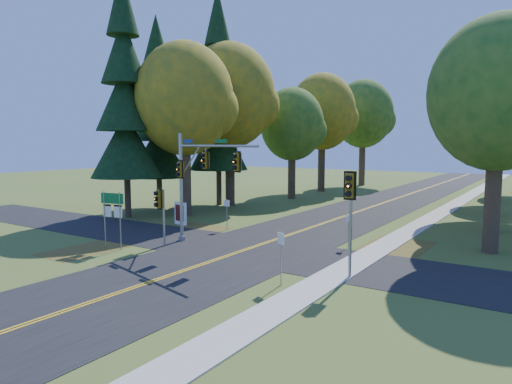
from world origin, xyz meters
The scene contains 29 objects.
ground centered at (0.00, 0.00, 0.00)m, with size 160.00×160.00×0.00m, color #425B20.
road_main centered at (0.00, 0.00, 0.01)m, with size 8.00×160.00×0.02m, color black.
road_cross centered at (0.00, 2.00, 0.01)m, with size 60.00×6.00×0.02m, color black.
centerline_left centered at (-0.10, 0.00, 0.03)m, with size 0.10×160.00×0.01m, color gold.
centerline_right centered at (0.10, 0.00, 0.03)m, with size 0.10×160.00×0.01m, color gold.
sidewalk_east centered at (6.20, 0.00, 0.03)m, with size 1.60×160.00×0.06m, color #9E998E.
leaf_patch_w_near centered at (-6.50, 4.00, 0.01)m, with size 4.00×6.00×0.00m, color brown.
leaf_patch_e centered at (6.80, 6.00, 0.01)m, with size 3.50×8.00×0.00m, color brown.
leaf_patch_w_far centered at (-7.50, -3.00, 0.01)m, with size 3.00×5.00×0.00m, color brown.
tree_w_a centered at (-11.13, 9.38, 9.49)m, with size 8.00×8.00×14.15m.
tree_e_a centered at (11.57, 8.77, 8.53)m, with size 7.20×7.20×12.73m.
tree_w_b centered at (-11.72, 16.29, 10.37)m, with size 8.60×8.60×15.38m.
tree_e_b centered at (10.97, 15.58, 8.90)m, with size 7.60×7.60×13.33m.
tree_w_c centered at (-9.54, 24.47, 7.94)m, with size 6.80×6.80×11.91m.
tree_e_c centered at (9.88, 23.69, 10.66)m, with size 8.80×8.80×15.79m.
tree_w_d centered at (-10.13, 33.18, 9.78)m, with size 8.20×8.20×14.56m.
tree_e_d centered at (9.26, 32.87, 8.24)m, with size 7.00×7.00×12.32m.
tree_w_e centered at (-8.92, 44.09, 10.07)m, with size 8.40×8.40×14.97m.
pine_a centered at (-14.50, 6.00, 9.18)m, with size 5.60×5.60×19.48m.
pine_b centered at (-16.00, 11.00, 8.16)m, with size 5.60×5.60×17.31m.
pine_c centered at (-13.00, 16.00, 9.69)m, with size 5.60×5.60×20.56m.
traffic_mast centered at (-2.97, 1.18, 4.22)m, with size 7.01×2.09×6.56m.
east_signal_pole centered at (6.91, -0.23, 3.61)m, with size 0.55×0.64×4.76m.
ped_signal_pole centered at (-4.58, -0.20, 2.53)m, with size 0.51×0.62×3.40m.
route_sign_cluster centered at (-6.37, -2.12, 2.30)m, with size 1.51×0.33×3.26m.
info_kiosk centered at (-8.59, 5.78, 0.82)m, with size 1.21×0.34×1.65m.
reg_sign_e_north centered at (4.57, 5.50, 1.33)m, with size 0.35×0.17×1.95m.
reg_sign_e_south centered at (4.89, -2.64, 1.59)m, with size 0.42×0.21×2.32m.
reg_sign_w centered at (-4.47, 5.97, 1.48)m, with size 0.39×0.18×2.16m.
Camera 1 is at (14.29, -18.78, 5.93)m, focal length 32.00 mm.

